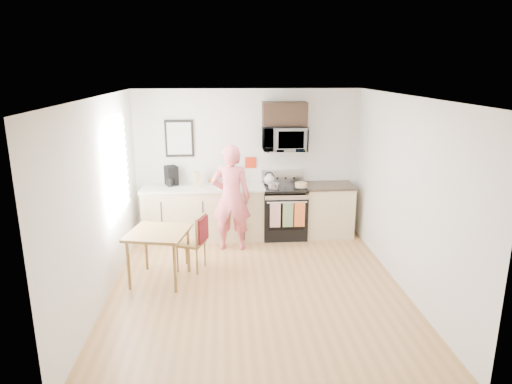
{
  "coord_description": "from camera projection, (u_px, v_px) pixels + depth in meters",
  "views": [
    {
      "loc": [
        -0.41,
        -5.74,
        2.95
      ],
      "look_at": [
        0.06,
        1.0,
        1.1
      ],
      "focal_mm": 32.0,
      "sensor_mm": 36.0,
      "label": 1
    }
  ],
  "objects": [
    {
      "name": "range",
      "position": [
        284.0,
        213.0,
        8.15
      ],
      "size": [
        0.76,
        0.7,
        1.16
      ],
      "color": "black",
      "rests_on": "floor"
    },
    {
      "name": "cabinet_left",
      "position": [
        204.0,
        213.0,
        8.08
      ],
      "size": [
        2.1,
        0.6,
        0.9
      ],
      "primitive_type": "cube",
      "color": "tan",
      "rests_on": "floor"
    },
    {
      "name": "pot",
      "position": [
        274.0,
        186.0,
        7.86
      ],
      "size": [
        0.2,
        0.33,
        0.1
      ],
      "rotation": [
        0.0,
        0.0,
        0.04
      ],
      "color": "#B6B5BA",
      "rests_on": "range"
    },
    {
      "name": "dining_table",
      "position": [
        158.0,
        237.0,
        6.37
      ],
      "size": [
        0.81,
        0.81,
        0.74
      ],
      "rotation": [
        0.0,
        0.0,
        -0.2
      ],
      "color": "brown",
      "rests_on": "floor"
    },
    {
      "name": "ceiling",
      "position": [
        257.0,
        97.0,
        5.64
      ],
      "size": [
        4.0,
        4.6,
        0.04
      ],
      "primitive_type": "cube",
      "color": "white",
      "rests_on": "back_wall"
    },
    {
      "name": "person",
      "position": [
        231.0,
        198.0,
        7.47
      ],
      "size": [
        0.68,
        0.48,
        1.77
      ],
      "primitive_type": "imported",
      "rotation": [
        0.0,
        0.0,
        3.05
      ],
      "color": "#DA3C51",
      "rests_on": "floor"
    },
    {
      "name": "cabinet_right",
      "position": [
        328.0,
        211.0,
        8.23
      ],
      "size": [
        0.84,
        0.6,
        0.9
      ],
      "primitive_type": "cube",
      "color": "tan",
      "rests_on": "floor"
    },
    {
      "name": "kettle",
      "position": [
        269.0,
        179.0,
        8.12
      ],
      "size": [
        0.19,
        0.19,
        0.24
      ],
      "color": "white",
      "rests_on": "range"
    },
    {
      "name": "milk_carton",
      "position": [
        197.0,
        179.0,
        7.95
      ],
      "size": [
        0.13,
        0.13,
        0.27
      ],
      "primitive_type": "cube",
      "rotation": [
        0.0,
        0.0,
        0.27
      ],
      "color": "tan",
      "rests_on": "countertop_left"
    },
    {
      "name": "window",
      "position": [
        117.0,
        168.0,
        6.56
      ],
      "size": [
        0.06,
        1.4,
        1.5
      ],
      "color": "white",
      "rests_on": "left_wall"
    },
    {
      "name": "knife_block",
      "position": [
        232.0,
        179.0,
        8.1
      ],
      "size": [
        0.13,
        0.15,
        0.2
      ],
      "primitive_type": "cube",
      "rotation": [
        0.0,
        0.0,
        0.36
      ],
      "color": "brown",
      "rests_on": "countertop_left"
    },
    {
      "name": "chair",
      "position": [
        198.0,
        235.0,
        6.73
      ],
      "size": [
        0.5,
        0.47,
        0.86
      ],
      "rotation": [
        0.0,
        0.0,
        -0.34
      ],
      "color": "brown",
      "rests_on": "floor"
    },
    {
      "name": "floor",
      "position": [
        257.0,
        287.0,
        6.33
      ],
      "size": [
        4.6,
        4.6,
        0.0
      ],
      "primitive_type": "plane",
      "color": "olive",
      "rests_on": "ground"
    },
    {
      "name": "left_wall",
      "position": [
        102.0,
        200.0,
        5.85
      ],
      "size": [
        0.04,
        4.6,
        2.6
      ],
      "primitive_type": "cube",
      "color": "silver",
      "rests_on": "floor"
    },
    {
      "name": "bread_bag",
      "position": [
        229.0,
        186.0,
        7.8
      ],
      "size": [
        0.3,
        0.18,
        0.1
      ],
      "primitive_type": "cube",
      "rotation": [
        0.0,
        0.0,
        -0.22
      ],
      "color": "#DDBD74",
      "rests_on": "countertop_left"
    },
    {
      "name": "cake",
      "position": [
        301.0,
        185.0,
        7.94
      ],
      "size": [
        0.26,
        0.26,
        0.09
      ],
      "color": "black",
      "rests_on": "range"
    },
    {
      "name": "countertop_left",
      "position": [
        203.0,
        188.0,
        7.95
      ],
      "size": [
        2.14,
        0.64,
        0.04
      ],
      "primitive_type": "cube",
      "color": "beige",
      "rests_on": "cabinet_left"
    },
    {
      "name": "utensil_crock",
      "position": [
        233.0,
        175.0,
        8.12
      ],
      "size": [
        0.13,
        0.13,
        0.38
      ],
      "color": "red",
      "rests_on": "countertop_left"
    },
    {
      "name": "coffee_maker",
      "position": [
        171.0,
        176.0,
        8.02
      ],
      "size": [
        0.27,
        0.32,
        0.34
      ],
      "rotation": [
        0.0,
        0.0,
        0.43
      ],
      "color": "black",
      "rests_on": "countertop_left"
    },
    {
      "name": "wall_art",
      "position": [
        179.0,
        138.0,
        7.97
      ],
      "size": [
        0.5,
        0.04,
        0.65
      ],
      "color": "black",
      "rests_on": "back_wall"
    },
    {
      "name": "countertop_right",
      "position": [
        329.0,
        186.0,
        8.1
      ],
      "size": [
        0.88,
        0.64,
        0.04
      ],
      "primitive_type": "cube",
      "color": "black",
      "rests_on": "cabinet_right"
    },
    {
      "name": "back_wall",
      "position": [
        248.0,
        162.0,
        8.2
      ],
      "size": [
        4.0,
        0.04,
        2.6
      ],
      "primitive_type": "cube",
      "color": "silver",
      "rests_on": "floor"
    },
    {
      "name": "fruit_bowl",
      "position": [
        213.0,
        182.0,
        8.12
      ],
      "size": [
        0.26,
        0.26,
        0.1
      ],
      "color": "white",
      "rests_on": "countertop_left"
    },
    {
      "name": "front_wall",
      "position": [
        277.0,
        274.0,
        3.77
      ],
      "size": [
        4.0,
        0.04,
        2.6
      ],
      "primitive_type": "cube",
      "color": "silver",
      "rests_on": "floor"
    },
    {
      "name": "right_wall",
      "position": [
        405.0,
        195.0,
        6.12
      ],
      "size": [
        0.04,
        4.6,
        2.6
      ],
      "primitive_type": "cube",
      "color": "silver",
      "rests_on": "floor"
    },
    {
      "name": "upper_cabinet",
      "position": [
        285.0,
        114.0,
        7.84
      ],
      "size": [
        0.76,
        0.35,
        0.4
      ],
      "primitive_type": "cube",
      "color": "black",
      "rests_on": "back_wall"
    },
    {
      "name": "wall_trivet",
      "position": [
        251.0,
        163.0,
        8.19
      ],
      "size": [
        0.2,
        0.02,
        0.2
      ],
      "primitive_type": "cube",
      "color": "red",
      "rests_on": "back_wall"
    },
    {
      "name": "microwave",
      "position": [
        285.0,
        138.0,
        7.91
      ],
      "size": [
        0.76,
        0.51,
        0.42
      ],
      "primitive_type": "imported",
      "color": "#B6B5BA",
      "rests_on": "back_wall"
    }
  ]
}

